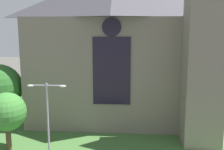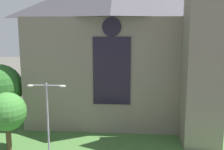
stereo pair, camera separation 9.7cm
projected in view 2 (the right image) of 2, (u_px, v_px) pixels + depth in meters
ground at (115, 140)px, 32.19m from camera, size 160.00×160.00×0.00m
grass_verge at (114, 147)px, 30.23m from camera, size 120.00×20.00×0.01m
church_building at (121, 46)px, 37.58m from camera, size 23.20×16.20×26.00m
tree_left_near at (7, 112)px, 28.95m from camera, size 4.02×4.02×6.21m
streetlamp_near at (48, 117)px, 24.21m from camera, size 3.37×0.26×8.21m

